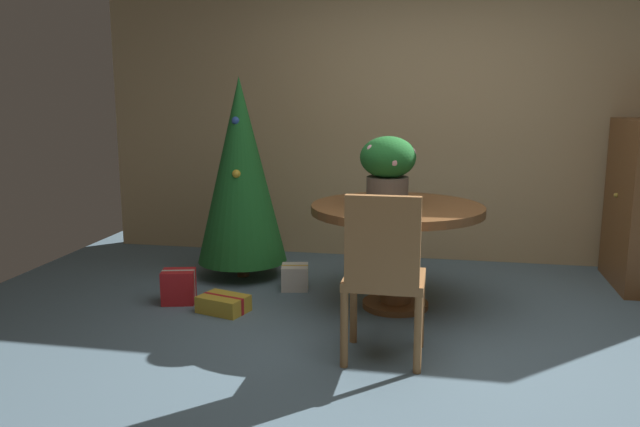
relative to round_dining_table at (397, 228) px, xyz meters
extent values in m
plane|color=slate|center=(0.20, -0.76, -0.56)|extent=(6.60, 6.60, 0.00)
cube|color=tan|center=(0.20, 1.44, 0.74)|extent=(6.00, 0.10, 2.60)
cylinder|color=brown|center=(0.00, 0.00, -0.54)|extent=(0.46, 0.46, 0.04)
cylinder|color=brown|center=(0.00, 0.00, -0.21)|extent=(0.21, 0.21, 0.63)
cylinder|color=brown|center=(0.00, 0.00, 0.13)|extent=(1.18, 1.18, 0.06)
cylinder|color=#665B51|center=(-0.07, -0.01, 0.26)|extent=(0.28, 0.28, 0.19)
ellipsoid|color=#1E6628|center=(-0.07, -0.01, 0.49)|extent=(0.38, 0.38, 0.28)
sphere|color=#E5A8B2|center=(0.07, -0.01, 0.52)|extent=(0.08, 0.08, 0.08)
sphere|color=#E5A8B2|center=(-0.16, -0.10, 0.54)|extent=(0.09, 0.09, 0.09)
sphere|color=#E5A8B2|center=(-0.14, -0.08, 0.53)|extent=(0.06, 0.06, 0.06)
sphere|color=#E5A8B2|center=(-0.02, -0.15, 0.47)|extent=(0.09, 0.09, 0.09)
cylinder|color=#9E6B3D|center=(-0.20, -0.69, -0.35)|extent=(0.04, 0.04, 0.43)
cylinder|color=#9E6B3D|center=(0.20, -0.69, -0.35)|extent=(0.04, 0.04, 0.43)
cylinder|color=#9E6B3D|center=(-0.20, -1.05, -0.35)|extent=(0.04, 0.04, 0.43)
cylinder|color=#9E6B3D|center=(0.20, -1.05, -0.35)|extent=(0.04, 0.04, 0.43)
cube|color=#9E6B3D|center=(0.00, -0.87, -0.11)|extent=(0.44, 0.41, 0.05)
cube|color=#9E6B3D|center=(0.00, -1.04, 0.15)|extent=(0.40, 0.05, 0.48)
cylinder|color=brown|center=(-1.28, 0.54, -0.50)|extent=(0.10, 0.10, 0.13)
cone|color=#1E6628|center=(-1.28, 0.54, 0.30)|extent=(0.72, 0.72, 1.47)
sphere|color=gold|center=(-1.25, 0.68, 0.35)|extent=(0.07, 0.07, 0.07)
sphere|color=gold|center=(-1.26, 0.36, 0.30)|extent=(0.07, 0.07, 0.07)
sphere|color=#2D51A8|center=(-1.29, 0.46, 0.70)|extent=(0.06, 0.06, 0.06)
sphere|color=#2D51A8|center=(-1.38, 0.69, 0.28)|extent=(0.06, 0.06, 0.06)
cube|color=gold|center=(-1.14, -0.32, -0.51)|extent=(0.37, 0.31, 0.11)
cube|color=red|center=(-1.14, -0.32, -0.51)|extent=(0.31, 0.12, 0.11)
cube|color=red|center=(-1.52, -0.20, -0.44)|extent=(0.27, 0.23, 0.24)
cube|color=silver|center=(-1.52, -0.20, -0.44)|extent=(0.23, 0.09, 0.24)
cube|color=silver|center=(-0.78, 0.28, -0.47)|extent=(0.24, 0.24, 0.18)
cube|color=gold|center=(-0.78, 0.28, -0.47)|extent=(0.20, 0.07, 0.19)
sphere|color=#B29338|center=(1.60, 0.88, 0.14)|extent=(0.04, 0.04, 0.04)
camera|label=1|loc=(0.30, -4.29, 0.91)|focal=35.85mm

